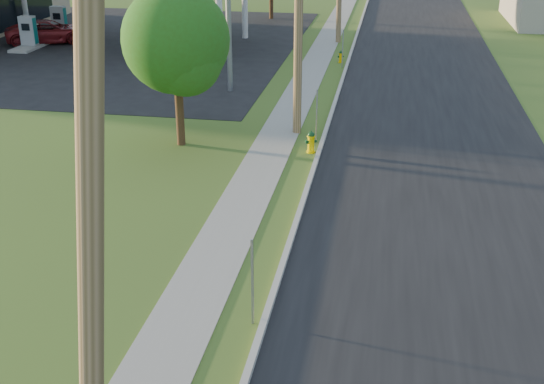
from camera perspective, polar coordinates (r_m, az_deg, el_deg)
The scene contains 18 objects.
road at distance 19.63m, azimuth 14.09°, elevation -2.33°, with size 8.00×120.00×0.02m, color black.
curb at distance 19.65m, azimuth 2.44°, elevation -1.36°, with size 0.15×120.00×0.15m, color #A29F95.
sidewalk at distance 19.95m, azimuth -2.55°, elevation -1.15°, with size 1.50×120.00×0.03m, color gray.
forecourt at distance 44.68m, azimuth -15.44°, elevation 11.92°, with size 26.00×28.00×0.02m, color black.
utility_pole_near at distance 8.27m, azimuth -14.98°, elevation -2.53°, with size 1.40×0.32×9.48m.
utility_pole_mid at distance 25.15m, azimuth 2.26°, elevation 15.75°, with size 1.40×0.32×9.80m.
sign_post_near at distance 14.19m, azimuth -1.65°, elevation -7.59°, with size 0.05×0.04×2.00m, color gray.
sign_post_mid at distance 24.93m, azimuth 3.75°, elevation 6.34°, with size 0.05×0.04×2.00m, color gray.
sign_post_far at distance 36.73m, azimuth 5.93°, elevation 11.84°, with size 0.05×0.04×2.00m, color gray.
fuel_pump_nw at distance 43.93m, azimuth -19.66°, elevation 12.18°, with size 1.20×3.20×1.90m.
fuel_pump_ne at distance 40.36m, azimuth -8.14°, elevation 12.38°, with size 1.20×3.20×1.90m.
fuel_pump_sw at distance 47.41m, azimuth -17.35°, elevation 13.21°, with size 1.20×3.20×1.90m.
fuel_pump_se at distance 44.12m, azimuth -6.55°, elevation 13.39°, with size 1.20×3.20×1.90m.
tree_verge at distance 24.15m, azimuth -7.87°, elevation 12.11°, with size 3.75×3.75×5.68m.
hydrant_mid at distance 24.08m, azimuth 3.29°, elevation 4.21°, with size 0.42×0.37×0.81m.
hydrant_far at distance 38.00m, azimuth 5.77°, elevation 11.20°, with size 0.35×0.31×0.67m.
car_red at distance 45.23m, azimuth -18.18°, elevation 12.63°, with size 2.34×5.07×1.41m, color maroon.
car_silver at distance 42.04m, azimuth -7.19°, elevation 12.97°, with size 1.89×4.69×1.60m, color silver.
Camera 1 is at (2.74, -7.70, 8.31)m, focal length 45.00 mm.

